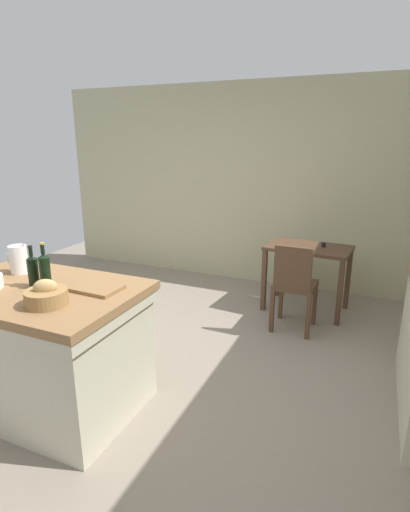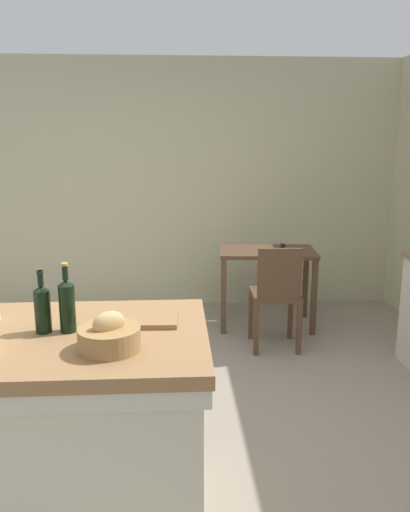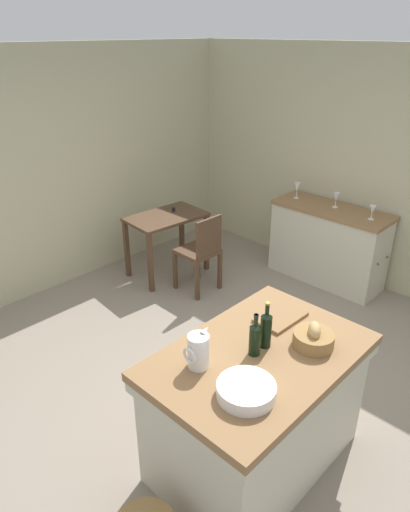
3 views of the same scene
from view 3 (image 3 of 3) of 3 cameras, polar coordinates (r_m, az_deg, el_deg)
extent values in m
plane|color=gray|center=(4.05, 1.87, -15.78)|extent=(6.76, 6.76, 0.00)
cube|color=#B7B28E|center=(5.31, -19.50, 9.34)|extent=(5.32, 0.12, 2.60)
cube|color=#B7B28E|center=(5.43, 21.09, 9.47)|extent=(0.12, 5.20, 2.60)
cube|color=olive|center=(2.94, 6.77, -12.23)|extent=(1.41, 0.93, 0.06)
cube|color=beige|center=(2.99, 6.70, -13.28)|extent=(1.39, 0.91, 0.08)
cube|color=beige|center=(3.25, 6.33, -18.57)|extent=(1.33, 0.85, 0.86)
cube|color=olive|center=(5.41, 15.43, 5.53)|extent=(0.52, 1.33, 0.04)
cube|color=beige|center=(5.58, 14.88, 1.19)|extent=(0.49, 1.30, 0.86)
sphere|color=brown|center=(5.21, 20.59, -0.96)|extent=(0.03, 0.03, 0.03)
sphere|color=brown|center=(5.41, 21.64, -0.14)|extent=(0.03, 0.03, 0.03)
cube|color=#513826|center=(5.44, -4.83, 4.83)|extent=(0.95, 0.64, 0.04)
cube|color=#513826|center=(5.19, -6.74, -0.89)|extent=(0.05, 0.05, 0.72)
cube|color=#513826|center=(5.64, 0.18, 1.62)|extent=(0.05, 0.05, 0.72)
cube|color=#513826|center=(5.57, -9.62, 0.85)|extent=(0.05, 0.05, 0.72)
cube|color=#513826|center=(5.99, -2.90, 3.09)|extent=(0.05, 0.05, 0.72)
cylinder|color=black|center=(5.54, -3.90, 5.77)|extent=(0.04, 0.04, 0.05)
cube|color=#513826|center=(5.16, -0.95, 0.60)|extent=(0.41, 0.41, 0.04)
cube|color=#513826|center=(4.95, 0.48, 2.39)|extent=(0.36, 0.04, 0.42)
cube|color=#513826|center=(5.50, -0.88, -0.59)|extent=(0.04, 0.04, 0.45)
cube|color=#513826|center=(5.29, -3.69, -1.83)|extent=(0.04, 0.04, 0.45)
cube|color=#513826|center=(5.28, 1.84, -1.84)|extent=(0.04, 0.04, 0.45)
cube|color=#513826|center=(5.05, -0.98, -3.19)|extent=(0.04, 0.04, 0.45)
cylinder|color=white|center=(2.74, -0.81, -11.66)|extent=(0.13, 0.13, 0.21)
cone|color=white|center=(2.71, 0.05, -9.16)|extent=(0.07, 0.04, 0.06)
torus|color=white|center=(2.70, -1.96, -12.18)|extent=(0.02, 0.10, 0.10)
cylinder|color=white|center=(2.61, 5.10, -16.18)|extent=(0.33, 0.33, 0.08)
cylinder|color=olive|center=(3.01, 13.23, -9.97)|extent=(0.26, 0.26, 0.09)
ellipsoid|color=tan|center=(2.97, 13.36, -8.92)|extent=(0.16, 0.14, 0.10)
cube|color=olive|center=(3.24, 9.30, -7.45)|extent=(0.36, 0.24, 0.02)
cylinder|color=black|center=(2.92, 7.50, -9.23)|extent=(0.07, 0.07, 0.22)
cone|color=black|center=(2.85, 7.65, -7.24)|extent=(0.07, 0.07, 0.03)
cylinder|color=black|center=(2.82, 7.71, -6.38)|extent=(0.03, 0.03, 0.08)
cylinder|color=#B29933|center=(2.81, 7.75, -5.82)|extent=(0.03, 0.03, 0.01)
cylinder|color=black|center=(2.85, 6.16, -10.36)|extent=(0.07, 0.07, 0.19)
cone|color=black|center=(2.79, 6.27, -8.57)|extent=(0.07, 0.07, 0.02)
cylinder|color=black|center=(2.77, 6.31, -7.79)|extent=(0.03, 0.03, 0.07)
cylinder|color=black|center=(2.75, 6.34, -7.30)|extent=(0.03, 0.03, 0.01)
cylinder|color=white|center=(5.19, 19.79, 4.31)|extent=(0.06, 0.06, 0.00)
cylinder|color=white|center=(5.18, 19.85, 4.65)|extent=(0.01, 0.01, 0.06)
cone|color=white|center=(5.15, 19.97, 5.41)|extent=(0.07, 0.07, 0.09)
cylinder|color=white|center=(5.43, 15.75, 5.84)|extent=(0.06, 0.06, 0.00)
cylinder|color=white|center=(5.42, 15.79, 6.20)|extent=(0.01, 0.01, 0.07)
cone|color=white|center=(5.39, 15.90, 7.03)|extent=(0.07, 0.07, 0.10)
cylinder|color=white|center=(5.63, 11.18, 7.05)|extent=(0.06, 0.06, 0.00)
cylinder|color=white|center=(5.62, 11.22, 7.44)|extent=(0.01, 0.01, 0.08)
cone|color=white|center=(5.59, 11.30, 8.34)|extent=(0.07, 0.07, 0.11)
camera|label=1|loc=(4.08, 50.61, 5.08)|focal=28.02mm
camera|label=2|loc=(2.76, 56.94, -6.82)|focal=35.43mm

